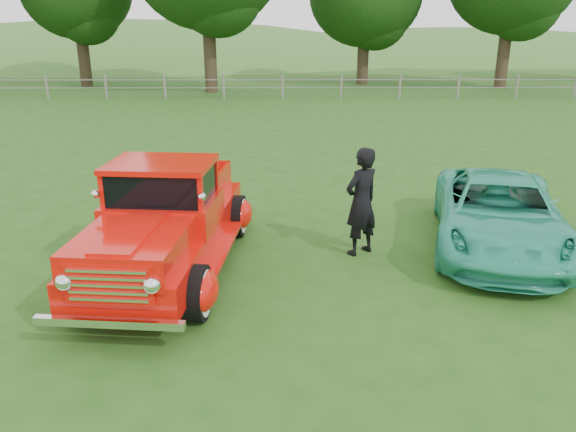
{
  "coord_description": "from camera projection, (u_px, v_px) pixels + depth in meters",
  "views": [
    {
      "loc": [
        0.08,
        -7.18,
        3.74
      ],
      "look_at": [
        0.14,
        1.2,
        0.83
      ],
      "focal_mm": 35.0,
      "sensor_mm": 36.0,
      "label": 1
    }
  ],
  "objects": [
    {
      "name": "distant_hills",
      "position": [
        249.0,
        96.0,
        65.65
      ],
      "size": [
        116.0,
        60.0,
        18.0
      ],
      "color": "#3B6926",
      "rests_on": "ground"
    },
    {
      "name": "red_pickup",
      "position": [
        166.0,
        222.0,
        8.69
      ],
      "size": [
        2.55,
        5.12,
        1.78
      ],
      "rotation": [
        0.0,
        0.0,
        -0.09
      ],
      "color": "black",
      "rests_on": "ground"
    },
    {
      "name": "ground",
      "position": [
        279.0,
        298.0,
        8.01
      ],
      "size": [
        140.0,
        140.0,
        0.0
      ],
      "primitive_type": "plane",
      "color": "#214D14",
      "rests_on": "ground"
    },
    {
      "name": "man",
      "position": [
        361.0,
        202.0,
        9.29
      ],
      "size": [
        0.8,
        0.76,
        1.83
      ],
      "primitive_type": "imported",
      "rotation": [
        0.0,
        0.0,
        3.8
      ],
      "color": "black",
      "rests_on": "ground"
    },
    {
      "name": "teal_sedan",
      "position": [
        499.0,
        214.0,
        9.63
      ],
      "size": [
        3.08,
        4.83,
        1.24
      ],
      "primitive_type": "imported",
      "rotation": [
        0.0,
        0.0,
        -0.25
      ],
      "color": "teal",
      "rests_on": "ground"
    },
    {
      "name": "fence_line",
      "position": [
        282.0,
        87.0,
        28.6
      ],
      "size": [
        48.0,
        0.12,
        1.2
      ],
      "color": "slate",
      "rests_on": "ground"
    }
  ]
}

